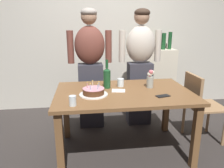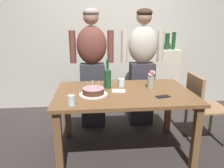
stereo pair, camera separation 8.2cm
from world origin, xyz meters
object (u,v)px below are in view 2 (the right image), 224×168
object	(u,v)px
water_glass_far	(71,100)
flower_vase	(151,79)
water_glass_near	(121,83)
napkin_stack	(119,91)
person_woman_cardigan	(142,66)
dining_chair	(201,103)
wine_bottle	(108,77)
birthday_cake	(93,92)
cell_phone	(163,97)
person_man_bearded	(92,67)

from	to	relation	value
water_glass_far	flower_vase	distance (m)	1.00
water_glass_near	napkin_stack	world-z (taller)	water_glass_near
person_woman_cardigan	dining_chair	xyz separation A→B (m)	(0.61, -0.61, -0.36)
water_glass_far	wine_bottle	world-z (taller)	wine_bottle
birthday_cake	cell_phone	world-z (taller)	birthday_cake
napkin_stack	person_woman_cardigan	size ratio (longest dim) A/B	0.09
cell_phone	person_woman_cardigan	bearing A→B (deg)	75.93
cell_phone	flower_vase	world-z (taller)	flower_vase
water_glass_far	person_man_bearded	world-z (taller)	person_man_bearded
napkin_stack	person_man_bearded	size ratio (longest dim) A/B	0.09
wine_bottle	dining_chair	distance (m)	1.20
napkin_stack	person_woman_cardigan	xyz separation A→B (m)	(0.43, 0.70, 0.13)
water_glass_far	wine_bottle	bearing A→B (deg)	54.05
birthday_cake	flower_vase	distance (m)	0.70
water_glass_far	napkin_stack	world-z (taller)	water_glass_far
birthday_cake	wine_bottle	bearing A→B (deg)	54.78
flower_vase	birthday_cake	bearing A→B (deg)	-164.20
wine_bottle	person_man_bearded	xyz separation A→B (m)	(-0.17, 0.57, 0.01)
flower_vase	cell_phone	bearing A→B (deg)	-82.87
water_glass_far	dining_chair	distance (m)	1.62
napkin_stack	birthday_cake	bearing A→B (deg)	-160.39
water_glass_near	flower_vase	bearing A→B (deg)	-15.33
napkin_stack	dining_chair	bearing A→B (deg)	5.41
flower_vase	person_man_bearded	distance (m)	0.91
water_glass_near	person_man_bearded	bearing A→B (deg)	122.98
birthday_cake	water_glass_far	distance (m)	0.34
water_glass_far	wine_bottle	xyz separation A→B (m)	(0.37, 0.52, 0.08)
water_glass_near	water_glass_far	size ratio (longest dim) A/B	0.99
flower_vase	dining_chair	size ratio (longest dim) A/B	0.25
birthday_cake	person_man_bearded	world-z (taller)	person_man_bearded
flower_vase	dining_chair	bearing A→B (deg)	0.79
person_man_bearded	dining_chair	world-z (taller)	person_man_bearded
person_man_bearded	flower_vase	bearing A→B (deg)	137.65
cell_phone	person_woman_cardigan	world-z (taller)	person_woman_cardigan
water_glass_near	dining_chair	world-z (taller)	dining_chair
wine_bottle	dining_chair	size ratio (longest dim) A/B	0.38
water_glass_near	dining_chair	distance (m)	1.02
flower_vase	person_woman_cardigan	world-z (taller)	person_woman_cardigan
flower_vase	person_man_bearded	xyz separation A→B (m)	(-0.67, 0.61, 0.02)
person_man_bearded	cell_phone	bearing A→B (deg)	127.23
water_glass_near	birthday_cake	bearing A→B (deg)	-140.07
wine_bottle	napkin_stack	distance (m)	0.22
birthday_cake	person_woman_cardigan	bearing A→B (deg)	48.64
birthday_cake	wine_bottle	world-z (taller)	wine_bottle
wine_bottle	person_woman_cardigan	world-z (taller)	person_woman_cardigan
water_glass_near	water_glass_far	distance (m)	0.78
person_man_bearded	napkin_stack	bearing A→B (deg)	112.09
napkin_stack	water_glass_near	bearing A→B (deg)	73.50
birthday_cake	person_man_bearded	size ratio (longest dim) A/B	0.18
water_glass_far	cell_phone	distance (m)	0.93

